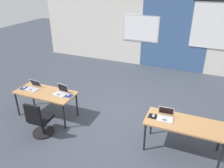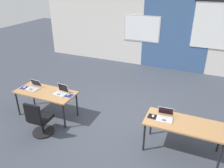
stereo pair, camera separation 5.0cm
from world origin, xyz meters
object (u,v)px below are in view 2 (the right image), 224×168
(laptop_near_right_inner, at_px, (165,116))
(chair_near_left_inner, at_px, (40,121))
(mouse_near_left_end, at_px, (25,87))
(desk_near_right, at_px, (184,126))
(desk_near_left, at_px, (46,94))
(mouse_near_right_inner, at_px, (153,116))
(laptop_near_left_inner, at_px, (61,92))
(mouse_near_left_inner, at_px, (68,95))
(laptop_near_left_end, at_px, (34,87))

(laptop_near_right_inner, xyz_separation_m, chair_near_left_inner, (-2.73, -0.77, -0.39))
(mouse_near_left_end, bearing_deg, desk_near_right, 0.57)
(desk_near_left, xyz_separation_m, chair_near_left_inner, (0.37, -0.74, -0.28))
(mouse_near_right_inner, distance_m, laptop_near_left_inner, 2.42)
(mouse_near_right_inner, bearing_deg, desk_near_left, 179.62)
(desk_near_right, bearing_deg, mouse_near_right_inner, -178.31)
(desk_near_left, height_order, mouse_near_left_inner, mouse_near_left_inner)
(desk_near_right, bearing_deg, desk_near_left, 180.00)
(laptop_near_left_end, distance_m, chair_near_left_inner, 1.17)
(laptop_near_right_inner, bearing_deg, desk_near_left, 176.56)
(laptop_near_right_inner, height_order, mouse_near_left_end, laptop_near_right_inner)
(desk_near_right, distance_m, laptop_near_left_inner, 3.07)
(mouse_near_right_inner, xyz_separation_m, laptop_near_left_inner, (-2.42, 0.10, 0.03))
(desk_near_left, distance_m, laptop_near_left_end, 0.42)
(desk_near_right, xyz_separation_m, chair_near_left_inner, (-3.13, -0.74, -0.28))
(mouse_near_left_inner, bearing_deg, laptop_near_left_inner, 175.18)
(mouse_near_left_end, height_order, laptop_near_left_inner, laptop_near_left_inner)
(mouse_near_left_end, bearing_deg, laptop_near_left_end, 18.22)
(laptop_near_left_end, bearing_deg, chair_near_left_inner, -44.19)
(laptop_near_right_inner, xyz_separation_m, mouse_near_left_inner, (-2.43, 0.04, -0.03))
(mouse_near_left_inner, bearing_deg, laptop_near_right_inner, -0.93)
(desk_near_right, height_order, chair_near_left_inner, chair_near_left_inner)
(chair_near_left_inner, bearing_deg, laptop_near_right_inner, -167.36)
(chair_near_left_inner, bearing_deg, laptop_near_left_end, -48.26)
(desk_near_left, bearing_deg, chair_near_left_inner, -63.74)
(mouse_near_left_end, relative_size, laptop_near_left_inner, 0.30)
(desk_near_left, bearing_deg, laptop_near_left_end, 174.79)
(mouse_near_left_end, xyz_separation_m, mouse_near_left_inner, (1.31, 0.11, 0.00))
(chair_near_left_inner, bearing_deg, desk_near_right, -169.75)
(chair_near_left_inner, bearing_deg, mouse_near_left_inner, -113.35)
(desk_near_left, relative_size, mouse_near_left_end, 14.98)
(desk_near_right, height_order, laptop_near_left_inner, laptop_near_left_inner)
(desk_near_right, xyz_separation_m, mouse_near_left_inner, (-2.84, 0.07, 0.08))
(laptop_near_right_inner, height_order, laptop_near_left_inner, laptop_near_left_inner)
(desk_near_left, xyz_separation_m, laptop_near_right_inner, (3.09, 0.03, 0.11))
(desk_near_right, relative_size, chair_near_left_inner, 1.74)
(desk_near_right, distance_m, laptop_near_right_inner, 0.42)
(mouse_near_left_inner, bearing_deg, mouse_near_right_inner, -2.20)
(mouse_near_right_inner, xyz_separation_m, mouse_near_left_end, (-3.50, -0.02, 0.00))
(mouse_near_left_end, distance_m, laptop_near_left_inner, 1.09)
(mouse_near_right_inner, xyz_separation_m, chair_near_left_inner, (-2.49, -0.72, -0.36))
(mouse_near_left_inner, distance_m, chair_near_left_inner, 0.93)
(desk_near_right, relative_size, laptop_near_right_inner, 4.57)
(laptop_near_left_end, height_order, mouse_near_left_end, laptop_near_left_end)
(laptop_near_right_inner, bearing_deg, mouse_near_left_end, 177.11)
(laptop_near_left_end, distance_m, laptop_near_left_inner, 0.84)
(laptop_near_left_inner, bearing_deg, desk_near_left, -162.89)
(mouse_near_left_end, xyz_separation_m, laptop_near_left_inner, (1.08, 0.13, 0.03))
(laptop_near_right_inner, distance_m, laptop_near_left_end, 3.50)
(laptop_near_left_inner, bearing_deg, laptop_near_right_inner, 4.87)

